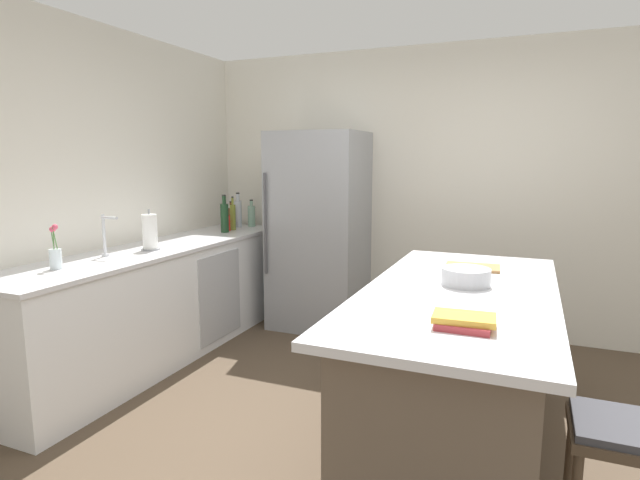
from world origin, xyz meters
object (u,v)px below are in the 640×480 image
(wine_bottle, at_px, (225,217))
(kitchen_island, at_px, (456,369))
(refrigerator, at_px, (319,231))
(bar_stool, at_px, (620,451))
(mixing_bowl, at_px, (466,277))
(gin_bottle, at_px, (252,215))
(cutting_board, at_px, (472,267))
(paper_towel_roll, at_px, (150,233))
(cookbook_stack, at_px, (464,321))
(sink_faucet, at_px, (106,235))
(olive_oil_bottle, at_px, (233,216))
(flower_vase, at_px, (55,254))
(hot_sauce_bottle, at_px, (228,223))
(soda_bottle, at_px, (238,213))
(syrup_bottle, at_px, (231,217))

(wine_bottle, bearing_deg, kitchen_island, -29.50)
(refrigerator, relative_size, bar_stool, 2.92)
(wine_bottle, relative_size, mixing_bowl, 1.35)
(gin_bottle, height_order, mixing_bowl, gin_bottle)
(mixing_bowl, bearing_deg, cutting_board, 91.60)
(paper_towel_roll, bearing_deg, cookbook_stack, -21.15)
(sink_faucet, bearing_deg, olive_oil_bottle, 86.73)
(flower_vase, distance_m, mixing_bowl, 2.50)
(refrigerator, xyz_separation_m, gin_bottle, (-0.81, 0.14, 0.10))
(mixing_bowl, bearing_deg, gin_bottle, 144.09)
(flower_vase, height_order, hot_sauce_bottle, flower_vase)
(soda_bottle, bearing_deg, flower_vase, -89.86)
(soda_bottle, distance_m, hot_sauce_bottle, 0.29)
(kitchen_island, height_order, mixing_bowl, mixing_bowl)
(cookbook_stack, distance_m, cutting_board, 1.20)
(flower_vase, height_order, mixing_bowl, flower_vase)
(kitchen_island, xyz_separation_m, paper_towel_roll, (-2.34, 0.31, 0.58))
(olive_oil_bottle, xyz_separation_m, mixing_bowl, (2.38, -1.40, -0.08))
(wine_bottle, height_order, cutting_board, wine_bottle)
(hot_sauce_bottle, bearing_deg, gin_bottle, 82.28)
(refrigerator, height_order, cookbook_stack, refrigerator)
(gin_bottle, xyz_separation_m, syrup_bottle, (-0.13, -0.18, -0.00))
(flower_vase, xyz_separation_m, soda_bottle, (-0.01, 2.17, 0.05))
(cookbook_stack, bearing_deg, wine_bottle, 141.20)
(gin_bottle, bearing_deg, hot_sauce_bottle, -97.72)
(refrigerator, height_order, cutting_board, refrigerator)
(refrigerator, xyz_separation_m, syrup_bottle, (-0.94, -0.04, 0.10))
(sink_faucet, distance_m, flower_vase, 0.45)
(gin_bottle, bearing_deg, syrup_bottle, -125.96)
(olive_oil_bottle, xyz_separation_m, hot_sauce_bottle, (-0.01, -0.08, -0.05))
(refrigerator, relative_size, syrup_bottle, 6.83)
(sink_faucet, xyz_separation_m, soda_bottle, (0.02, 1.73, -0.01))
(flower_vase, height_order, olive_oil_bottle, olive_oil_bottle)
(olive_oil_bottle, bearing_deg, sink_faucet, -93.27)
(kitchen_island, relative_size, cutting_board, 6.17)
(bar_stool, xyz_separation_m, cookbook_stack, (-0.59, 0.03, 0.42))
(olive_oil_bottle, height_order, mixing_bowl, olive_oil_bottle)
(mixing_bowl, bearing_deg, soda_bottle, 146.71)
(paper_towel_roll, height_order, cutting_board, paper_towel_roll)
(cookbook_stack, xyz_separation_m, cutting_board, (-0.09, 1.19, -0.02))
(kitchen_island, bearing_deg, cutting_board, 89.64)
(gin_bottle, xyz_separation_m, mixing_bowl, (2.34, -1.69, -0.06))
(refrigerator, bearing_deg, hot_sauce_bottle, -164.88)
(refrigerator, distance_m, hot_sauce_bottle, 0.89)
(paper_towel_roll, bearing_deg, olive_oil_bottle, 90.84)
(sink_faucet, bearing_deg, syrup_bottle, 90.12)
(bar_stool, xyz_separation_m, syrup_bottle, (-3.14, 2.28, 0.50))
(kitchen_island, distance_m, cookbook_stack, 0.80)
(olive_oil_bottle, bearing_deg, cookbook_stack, -40.99)
(wine_bottle, height_order, cookbook_stack, wine_bottle)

